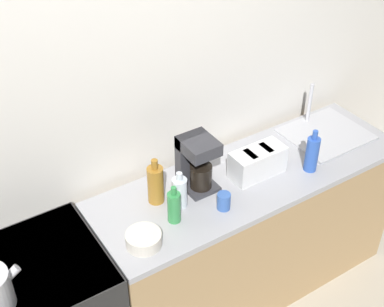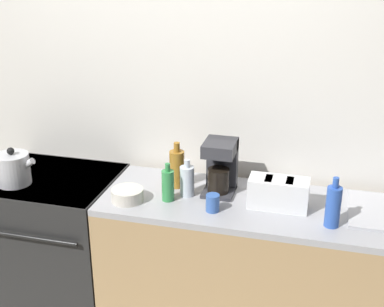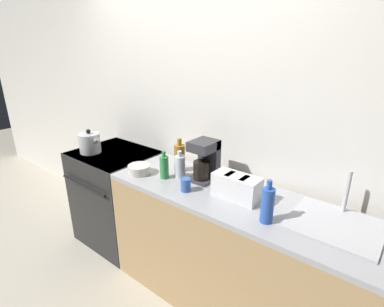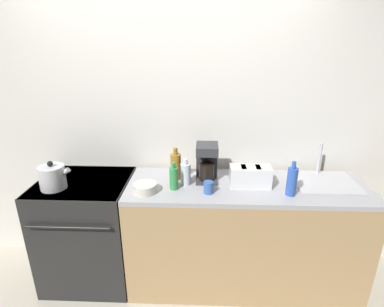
# 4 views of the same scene
# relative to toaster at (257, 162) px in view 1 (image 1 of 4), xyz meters

# --- Properties ---
(wall_back) EXTENTS (8.00, 0.05, 2.60)m
(wall_back) POSITION_rel_toaster_xyz_m (-0.69, 0.40, 0.28)
(wall_back) COLOR silver
(wall_back) RESTS_ON ground_plane
(counter_block) EXTENTS (1.90, 0.61, 0.93)m
(counter_block) POSITION_rel_toaster_xyz_m (-0.01, 0.01, -0.55)
(counter_block) COLOR tan
(counter_block) RESTS_ON ground_plane
(toaster) EXTENTS (0.31, 0.14, 0.16)m
(toaster) POSITION_rel_toaster_xyz_m (0.00, 0.00, 0.00)
(toaster) COLOR white
(toaster) RESTS_ON counter_block
(coffee_maker) EXTENTS (0.17, 0.20, 0.31)m
(coffee_maker) POSITION_rel_toaster_xyz_m (-0.34, 0.11, 0.08)
(coffee_maker) COLOR #333338
(coffee_maker) RESTS_ON counter_block
(sink_tray) EXTENTS (0.48, 0.42, 0.28)m
(sink_tray) POSITION_rel_toaster_xyz_m (0.60, 0.08, -0.07)
(sink_tray) COLOR #B7B7BC
(sink_tray) RESTS_ON counter_block
(bottle_green) EXTENTS (0.07, 0.07, 0.22)m
(bottle_green) POSITION_rel_toaster_xyz_m (-0.59, -0.07, 0.01)
(bottle_green) COLOR #338C47
(bottle_green) RESTS_ON counter_block
(bottle_clear) EXTENTS (0.08, 0.08, 0.21)m
(bottle_clear) POSITION_rel_toaster_xyz_m (-0.50, 0.01, 0.01)
(bottle_clear) COLOR silver
(bottle_clear) RESTS_ON counter_block
(bottle_blue) EXTENTS (0.07, 0.07, 0.26)m
(bottle_blue) POSITION_rel_toaster_xyz_m (0.28, -0.13, 0.03)
(bottle_blue) COLOR #2D56B7
(bottle_blue) RESTS_ON counter_block
(bottle_amber) EXTENTS (0.09, 0.09, 0.27)m
(bottle_amber) POSITION_rel_toaster_xyz_m (-0.59, 0.11, 0.03)
(bottle_amber) COLOR #9E6B23
(bottle_amber) RESTS_ON counter_block
(cup_blue) EXTENTS (0.07, 0.07, 0.09)m
(cup_blue) POSITION_rel_toaster_xyz_m (-0.32, -0.13, -0.04)
(cup_blue) COLOR #3860B2
(cup_blue) RESTS_ON counter_block
(bowl) EXTENTS (0.18, 0.18, 0.07)m
(bowl) POSITION_rel_toaster_xyz_m (-0.80, -0.14, -0.05)
(bowl) COLOR beige
(bowl) RESTS_ON counter_block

